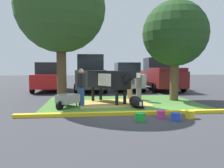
% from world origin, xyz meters
% --- Properties ---
extents(ground_plane, '(80.00, 80.00, 0.00)m').
position_xyz_m(ground_plane, '(0.00, 0.00, 0.00)').
color(ground_plane, '#38383D').
extents(grass_island, '(7.13, 5.17, 0.02)m').
position_xyz_m(grass_island, '(0.11, 2.23, 0.01)').
color(grass_island, '#477A33').
rests_on(grass_island, ground).
extents(curb_yellow, '(8.33, 0.24, 0.12)m').
position_xyz_m(curb_yellow, '(0.11, -0.50, 0.06)').
color(curb_yellow, yellow).
rests_on(curb_yellow, ground).
extents(hay_bedding, '(3.42, 2.70, 0.04)m').
position_xyz_m(hay_bedding, '(-0.35, 2.06, 0.03)').
color(hay_bedding, tan).
rests_on(hay_bedding, ground).
extents(shade_tree_left, '(3.91, 3.91, 6.24)m').
position_xyz_m(shade_tree_left, '(-2.65, 1.87, 4.26)').
color(shade_tree_left, '#4C3823').
rests_on(shade_tree_left, ground).
extents(shade_tree_right, '(3.26, 3.26, 5.01)m').
position_xyz_m(shade_tree_right, '(2.87, 2.72, 3.36)').
color(shade_tree_right, brown).
rests_on(shade_tree_right, ground).
extents(cow_holstein, '(2.13, 2.76, 1.57)m').
position_xyz_m(cow_holstein, '(-0.49, 2.17, 1.11)').
color(cow_holstein, black).
rests_on(cow_holstein, ground).
extents(calf_lying, '(0.55, 1.32, 0.48)m').
position_xyz_m(calf_lying, '(0.50, 0.99, 0.24)').
color(calf_lying, black).
rests_on(calf_lying, ground).
extents(person_handler, '(0.34, 0.50, 1.53)m').
position_xyz_m(person_handler, '(1.01, 2.61, 0.81)').
color(person_handler, slate).
rests_on(person_handler, ground).
extents(person_visitor_near, '(0.34, 0.51, 1.64)m').
position_xyz_m(person_visitor_near, '(-1.79, 1.49, 0.88)').
color(person_visitor_near, '#23478C').
rests_on(person_visitor_near, ground).
extents(person_visitor_far, '(0.48, 0.34, 1.52)m').
position_xyz_m(person_visitor_far, '(0.73, 3.44, 0.81)').
color(person_visitor_far, '#9E7F5B').
rests_on(person_visitor_far, ground).
extents(wheelbarrow, '(1.24, 1.46, 0.63)m').
position_xyz_m(wheelbarrow, '(-2.35, 1.09, 0.39)').
color(wheelbarrow, gray).
rests_on(wheelbarrow, ground).
extents(bucket_green, '(0.34, 0.34, 0.26)m').
position_xyz_m(bucket_green, '(0.09, -1.48, 0.14)').
color(bucket_green, green).
rests_on(bucket_green, ground).
extents(bucket_pink, '(0.30, 0.30, 0.25)m').
position_xyz_m(bucket_pink, '(0.89, -1.12, 0.13)').
color(bucket_pink, '#EA3893').
rests_on(bucket_pink, ground).
extents(bucket_blue, '(0.30, 0.30, 0.26)m').
position_xyz_m(bucket_blue, '(1.23, -1.55, 0.13)').
color(bucket_blue, blue).
rests_on(bucket_blue, ground).
extents(bucket_yellow, '(0.32, 0.32, 0.27)m').
position_xyz_m(bucket_yellow, '(1.84, -1.28, 0.14)').
color(bucket_yellow, yellow).
rests_on(bucket_yellow, ground).
extents(sedan_red, '(2.06, 4.42, 2.02)m').
position_xyz_m(sedan_red, '(-4.10, 8.22, 0.98)').
color(sedan_red, red).
rests_on(sedan_red, ground).
extents(suv_dark_grey, '(2.17, 4.62, 2.52)m').
position_xyz_m(suv_dark_grey, '(-1.25, 7.82, 1.27)').
color(suv_dark_grey, '#3D3D42').
rests_on(suv_dark_grey, ground).
extents(sedan_silver, '(2.06, 4.42, 2.02)m').
position_xyz_m(sedan_silver, '(1.42, 8.16, 0.98)').
color(sedan_silver, silver).
rests_on(sedan_silver, ground).
extents(pickup_truck_maroon, '(2.27, 5.43, 2.42)m').
position_xyz_m(pickup_truck_maroon, '(4.00, 8.18, 1.11)').
color(pickup_truck_maroon, maroon).
rests_on(pickup_truck_maroon, ground).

